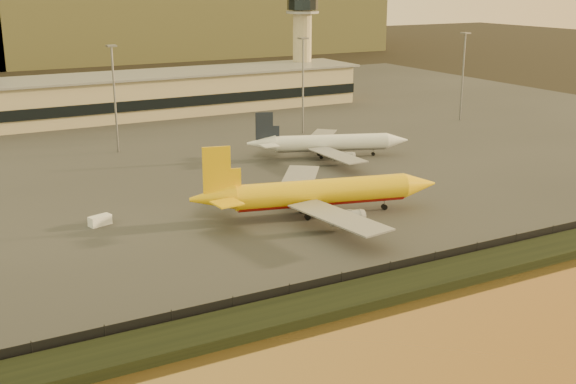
{
  "coord_description": "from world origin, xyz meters",
  "views": [
    {
      "loc": [
        -55.21,
        -88.06,
        40.25
      ],
      "look_at": [
        -0.57,
        12.0,
        6.51
      ],
      "focal_mm": 45.0,
      "sensor_mm": 36.0,
      "label": 1
    }
  ],
  "objects": [
    {
      "name": "gse_vehicle_white",
      "position": [
        -27.78,
        28.59,
        1.04
      ],
      "size": [
        4.08,
        2.73,
        1.69
      ],
      "primitive_type": "cube",
      "rotation": [
        0.0,
        0.0,
        0.3
      ],
      "color": "white",
      "rests_on": "tarmac"
    },
    {
      "name": "white_narrowbody_jet",
      "position": [
        31.85,
        51.6,
        3.48
      ],
      "size": [
        36.93,
        34.93,
        10.99
      ],
      "rotation": [
        0.0,
        0.0,
        -0.36
      ],
      "color": "white",
      "rests_on": "tarmac"
    },
    {
      "name": "control_tower",
      "position": [
        70.0,
        131.0,
        21.66
      ],
      "size": [
        11.2,
        11.2,
        35.5
      ],
      "color": "tan",
      "rests_on": "tarmac"
    },
    {
      "name": "gse_vehicle_yellow",
      "position": [
        9.08,
        30.64,
        1.16
      ],
      "size": [
        4.4,
        2.29,
        1.91
      ],
      "primitive_type": "cube",
      "rotation": [
        0.0,
        0.0,
        -0.09
      ],
      "color": "yellow",
      "rests_on": "tarmac"
    },
    {
      "name": "embankment",
      "position": [
        0.0,
        -17.0,
        0.7
      ],
      "size": [
        320.0,
        7.0,
        1.4
      ],
      "primitive_type": "cube",
      "color": "black",
      "rests_on": "ground"
    },
    {
      "name": "perimeter_fence",
      "position": [
        0.0,
        -13.0,
        1.3
      ],
      "size": [
        300.0,
        0.05,
        2.2
      ],
      "primitive_type": "cube",
      "color": "black",
      "rests_on": "tarmac"
    },
    {
      "name": "tarmac",
      "position": [
        0.0,
        95.0,
        0.1
      ],
      "size": [
        320.0,
        220.0,
        0.2
      ],
      "primitive_type": "cube",
      "color": "#2D2D2D",
      "rests_on": "ground"
    },
    {
      "name": "dhl_cargo_jet",
      "position": [
        7.3,
        15.6,
        4.21
      ],
      "size": [
        44.51,
        42.76,
        13.43
      ],
      "rotation": [
        0.0,
        0.0,
        -0.24
      ],
      "color": "yellow",
      "rests_on": "tarmac"
    },
    {
      "name": "terminal_building",
      "position": [
        -14.52,
        125.55,
        6.25
      ],
      "size": [
        202.0,
        25.0,
        12.6
      ],
      "color": "tan",
      "rests_on": "tarmac"
    },
    {
      "name": "ground",
      "position": [
        0.0,
        0.0,
        0.0
      ],
      "size": [
        900.0,
        900.0,
        0.0
      ],
      "primitive_type": "plane",
      "color": "black",
      "rests_on": "ground"
    },
    {
      "name": "apron_light_masts",
      "position": [
        15.0,
        75.0,
        15.7
      ],
      "size": [
        152.2,
        12.2,
        25.4
      ],
      "color": "slate",
      "rests_on": "tarmac"
    }
  ]
}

